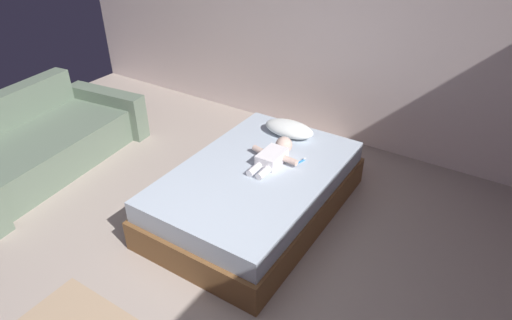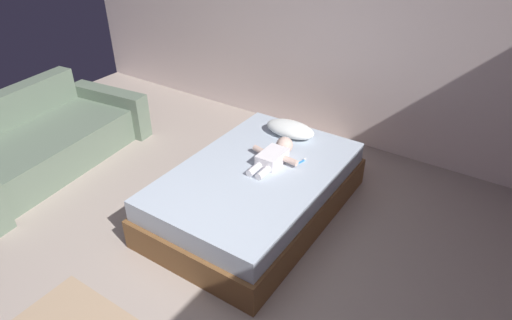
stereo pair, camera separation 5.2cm
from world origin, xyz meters
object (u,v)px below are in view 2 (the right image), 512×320
object	(u,v)px
baby	(275,155)
toothbrush	(301,162)
bed	(256,192)
pillow	(290,129)
couch	(39,143)

from	to	relation	value
baby	toothbrush	world-z (taller)	baby
bed	toothbrush	distance (m)	0.49
toothbrush	pillow	bearing A→B (deg)	130.84
bed	couch	bearing A→B (deg)	-166.40
couch	baby	bearing A→B (deg)	18.08
toothbrush	couch	size ratio (longest dim) A/B	0.06
toothbrush	couch	bearing A→B (deg)	-161.42
toothbrush	bed	bearing A→B (deg)	-130.71
bed	couch	size ratio (longest dim) A/B	0.90
bed	pillow	size ratio (longest dim) A/B	3.88
bed	pillow	distance (m)	0.78
bed	baby	size ratio (longest dim) A/B	3.36
baby	toothbrush	xyz separation A→B (m)	(0.22, 0.10, -0.05)
baby	toothbrush	distance (m)	0.24
pillow	bed	bearing A→B (deg)	-84.85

